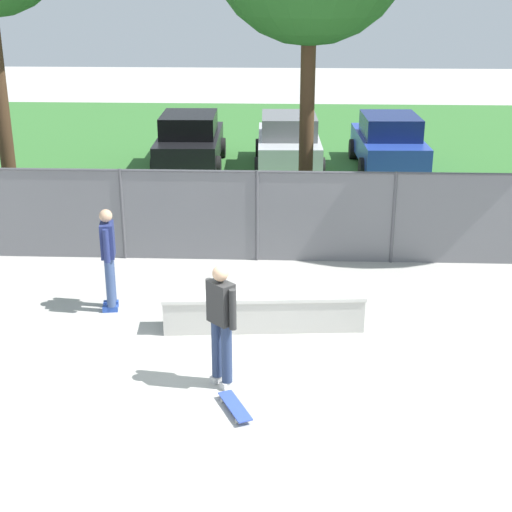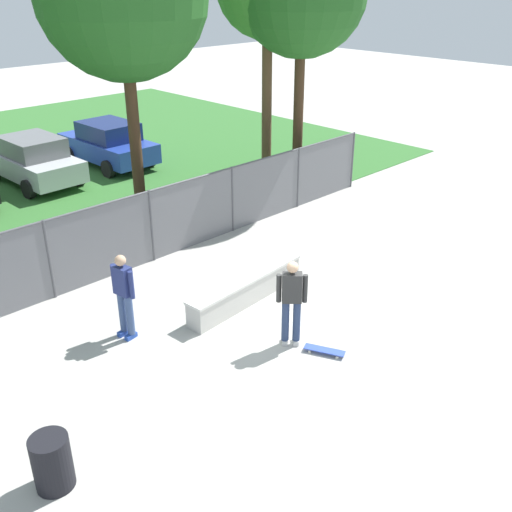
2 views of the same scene
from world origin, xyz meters
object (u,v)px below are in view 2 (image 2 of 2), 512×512
object	(u,v)px
skateboard	(324,350)
car_blue	(108,144)
concrete_ledge	(246,289)
trash_bin	(52,462)
bystander	(124,293)
skateboarder	(292,300)
car_silver	(33,160)

from	to	relation	value
skateboard	car_blue	distance (m)	14.17
concrete_ledge	trash_bin	size ratio (longest dim) A/B	3.89
car_blue	bystander	world-z (taller)	bystander
skateboarder	trash_bin	size ratio (longest dim) A/B	2.12
bystander	car_blue	bearing A→B (deg)	59.92
car_blue	trash_bin	size ratio (longest dim) A/B	4.96
car_silver	trash_bin	xyz separation A→B (m)	(-5.96, -12.96, -0.41)
concrete_ledge	skateboard	world-z (taller)	concrete_ledge
concrete_ledge	skateboard	size ratio (longest dim) A/B	4.12
skateboarder	trash_bin	distance (m)	5.10
concrete_ledge	bystander	bearing A→B (deg)	166.04
concrete_ledge	skateboard	distance (m)	2.55
car_blue	trash_bin	xyz separation A→B (m)	(-8.98, -13.04, -0.41)
concrete_ledge	trash_bin	distance (m)	5.91
bystander	trash_bin	xyz separation A→B (m)	(-2.91, -2.56, -0.58)
skateboard	car_blue	xyz separation A→B (m)	(3.68, 13.66, 0.77)
skateboarder	skateboard	distance (m)	1.18
skateboard	trash_bin	xyz separation A→B (m)	(-5.29, 0.62, 0.36)
skateboarder	trash_bin	world-z (taller)	skateboarder
skateboard	trash_bin	size ratio (longest dim) A/B	0.94
concrete_ledge	skateboard	bearing A→B (deg)	-96.77
car_blue	bystander	bearing A→B (deg)	-120.08
car_silver	car_blue	bearing A→B (deg)	1.48
concrete_ledge	trash_bin	bearing A→B (deg)	-161.25
skateboard	car_blue	bearing A→B (deg)	74.90
car_silver	car_blue	world-z (taller)	same
trash_bin	concrete_ledge	bearing A→B (deg)	18.75
car_blue	trash_bin	bearing A→B (deg)	-124.54
car_blue	bystander	xyz separation A→B (m)	(-6.07, -10.48, 0.17)
car_blue	bystander	size ratio (longest dim) A/B	2.34
car_silver	bystander	world-z (taller)	bystander
skateboarder	car_blue	distance (m)	13.55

